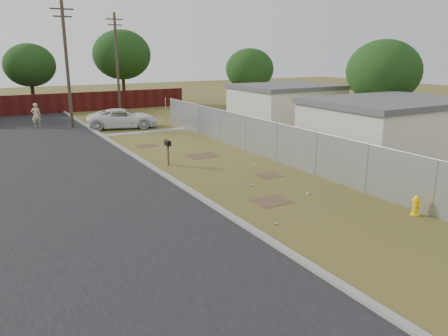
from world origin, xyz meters
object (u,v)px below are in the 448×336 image
mailbox (168,145)px  pickup_truck (123,118)px  pedestrian (36,115)px  fire_hydrant (416,206)px

mailbox → pickup_truck: (1.34, 11.94, -0.30)m
mailbox → pedestrian: pedestrian is taller
fire_hydrant → mailbox: mailbox is taller
pedestrian → fire_hydrant: bearing=113.0°
pickup_truck → pedestrian: bearing=74.5°
mailbox → pickup_truck: 12.01m
fire_hydrant → pickup_truck: size_ratio=0.14×
pickup_truck → mailbox: bearing=-170.1°
fire_hydrant → pedestrian: bearing=109.0°
pickup_truck → pedestrian: size_ratio=2.83×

